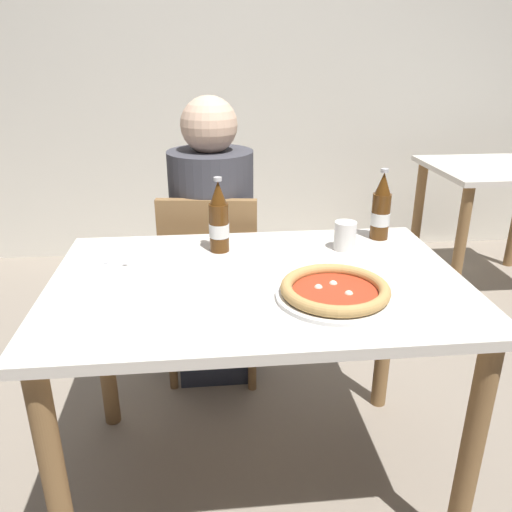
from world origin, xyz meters
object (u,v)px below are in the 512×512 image
at_px(pizza_margherita_near, 335,291).
at_px(beer_bottle_left, 219,221).
at_px(dining_table_main, 258,313).
at_px(napkin_with_cutlery, 120,254).
at_px(beer_bottle_center, 381,210).
at_px(dining_table_background, 498,193).
at_px(diner_seated, 213,250).
at_px(paper_cup, 345,236).
at_px(chair_behind_table, 212,277).

height_order(pizza_margherita_near, beer_bottle_left, beer_bottle_left).
bearing_deg(dining_table_main, beer_bottle_left, 113.73).
distance_m(pizza_margherita_near, beer_bottle_left, 0.49).
bearing_deg(pizza_margherita_near, dining_table_main, 142.59).
distance_m(pizza_margherita_near, napkin_with_cutlery, 0.72).
bearing_deg(beer_bottle_left, beer_bottle_center, 6.54).
bearing_deg(dining_table_background, pizza_margherita_near, -131.53).
height_order(diner_seated, pizza_margherita_near, diner_seated).
bearing_deg(paper_cup, dining_table_background, 43.70).
bearing_deg(beer_bottle_left, diner_seated, 92.25).
bearing_deg(beer_bottle_left, dining_table_background, 34.93).
height_order(diner_seated, paper_cup, diner_seated).
distance_m(dining_table_background, beer_bottle_left, 2.03).
relative_size(chair_behind_table, beer_bottle_left, 3.44).
distance_m(chair_behind_table, beer_bottle_center, 0.76).
height_order(pizza_margherita_near, paper_cup, paper_cup).
bearing_deg(paper_cup, chair_behind_table, 137.12).
height_order(dining_table_background, pizza_margherita_near, pizza_margherita_near).
relative_size(dining_table_main, diner_seated, 0.99).
bearing_deg(beer_bottle_center, pizza_margherita_near, -121.08).
bearing_deg(diner_seated, dining_table_main, -79.78).
bearing_deg(paper_cup, pizza_margherita_near, -108.84).
relative_size(chair_behind_table, pizza_margherita_near, 2.68).
xyz_separation_m(dining_table_main, chair_behind_table, (-0.13, 0.61, -0.15)).
xyz_separation_m(pizza_margherita_near, beer_bottle_left, (-0.29, 0.38, 0.08)).
xyz_separation_m(diner_seated, dining_table_background, (1.67, 0.73, 0.01)).
xyz_separation_m(dining_table_main, paper_cup, (0.31, 0.20, 0.16)).
xyz_separation_m(chair_behind_table, napkin_with_cutlery, (-0.30, -0.39, 0.27)).
distance_m(diner_seated, paper_cup, 0.66).
xyz_separation_m(dining_table_main, pizza_margherita_near, (0.19, -0.15, 0.13)).
distance_m(beer_bottle_center, napkin_with_cutlery, 0.89).
height_order(diner_seated, beer_bottle_center, diner_seated).
distance_m(chair_behind_table, paper_cup, 0.68).
xyz_separation_m(diner_seated, paper_cup, (0.43, -0.46, 0.21)).
xyz_separation_m(beer_bottle_left, beer_bottle_center, (0.56, 0.06, 0.00)).
bearing_deg(pizza_margherita_near, paper_cup, 71.16).
relative_size(beer_bottle_center, paper_cup, 2.60).
bearing_deg(napkin_with_cutlery, dining_table_main, -27.93).
bearing_deg(diner_seated, dining_table_background, 23.51).
bearing_deg(paper_cup, beer_bottle_center, 32.46).
distance_m(beer_bottle_left, paper_cup, 0.42).
bearing_deg(diner_seated, pizza_margherita_near, -68.93).
relative_size(chair_behind_table, beer_bottle_center, 3.44).
relative_size(chair_behind_table, paper_cup, 8.95).
distance_m(dining_table_main, dining_table_background, 2.08).
relative_size(dining_table_main, napkin_with_cutlery, 6.25).
xyz_separation_m(dining_table_main, diner_seated, (-0.12, 0.66, -0.05)).
bearing_deg(diner_seated, beer_bottle_center, -32.13).
xyz_separation_m(diner_seated, pizza_margherita_near, (0.31, -0.81, 0.19)).
bearing_deg(dining_table_background, diner_seated, -156.49).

